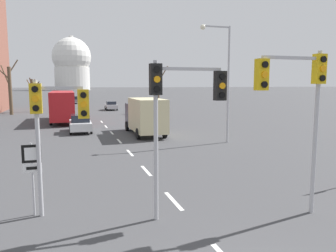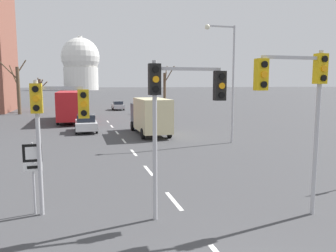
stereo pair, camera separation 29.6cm
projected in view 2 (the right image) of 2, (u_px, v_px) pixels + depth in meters
name	position (u px, v px, depth m)	size (l,w,h in m)	color
lane_stripe_1	(174.00, 201.00, 12.30)	(0.16, 2.00, 0.01)	silver
lane_stripe_2	(149.00, 170.00, 16.60)	(0.16, 2.00, 0.01)	silver
lane_stripe_3	(134.00, 153.00, 20.89)	(0.16, 2.00, 0.01)	silver
lane_stripe_4	(124.00, 141.00, 25.19)	(0.16, 2.00, 0.01)	silver
lane_stripe_5	(117.00, 133.00, 29.49)	(0.16, 2.00, 0.01)	silver
lane_stripe_6	(112.00, 126.00, 33.79)	(0.16, 2.00, 0.01)	silver
lane_stripe_7	(108.00, 122.00, 38.09)	(0.16, 2.00, 0.01)	silver
traffic_signal_near_left	(54.00, 114.00, 10.72)	(1.82, 0.34, 4.49)	#B2B2B7
traffic_signal_near_right	(300.00, 91.00, 10.36)	(2.49, 0.34, 5.43)	#B2B2B7
traffic_signal_centre_tall	(178.00, 100.00, 10.35)	(2.55, 0.34, 5.09)	#B2B2B7
route_sign_post	(33.00, 166.00, 10.86)	(0.60, 0.08, 2.45)	#B2B2B7
street_lamp_right	(228.00, 72.00, 23.68)	(2.35, 0.36, 8.49)	#B2B2B7
sedan_near_left	(118.00, 105.00, 54.83)	(1.83, 3.88, 1.49)	#B7B7BC
sedan_near_right	(86.00, 123.00, 29.89)	(1.93, 4.40, 1.61)	silver
sedan_mid_centre	(75.00, 104.00, 58.39)	(1.80, 4.29, 1.60)	#2D4C33
sedan_far_left	(82.00, 100.00, 73.57)	(1.76, 4.60, 1.62)	slate
city_bus	(69.00, 104.00, 38.13)	(2.66, 10.80, 3.48)	red
delivery_truck	(150.00, 115.00, 28.23)	(2.44, 7.20, 3.14)	#333842
bare_tree_left_near	(18.00, 88.00, 46.65)	(3.79, 1.62, 7.78)	brown
bare_tree_right_near	(165.00, 91.00, 49.08)	(1.40, 2.46, 7.08)	brown
bare_tree_left_far	(40.00, 93.00, 51.43)	(2.15, 3.03, 5.32)	brown
capitol_dome	(81.00, 64.00, 227.58)	(26.18, 26.18, 36.98)	silver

